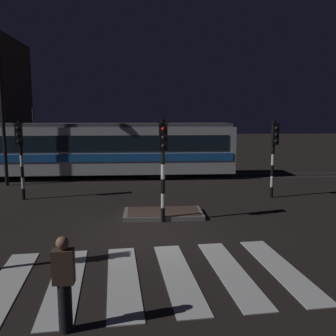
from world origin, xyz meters
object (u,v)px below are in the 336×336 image
at_px(traffic_light_corner_far_left, 20,148).
at_px(tram, 81,149).
at_px(traffic_light_median_centre, 163,155).
at_px(pedestrian_waiting_at_kerb, 64,283).
at_px(traffic_light_corner_far_right, 274,148).

distance_m(traffic_light_corner_far_left, tram, 5.81).
distance_m(traffic_light_median_centre, pedestrian_waiting_at_kerb, 6.75).
xyz_separation_m(traffic_light_corner_far_right, tram, (-9.45, 5.92, -0.54)).
bearing_deg(tram, traffic_light_median_centre, -65.29).
bearing_deg(traffic_light_median_centre, traffic_light_corner_far_right, 33.70).
bearing_deg(pedestrian_waiting_at_kerb, traffic_light_corner_far_right, 53.38).
bearing_deg(traffic_light_median_centre, tram, 114.71).
relative_size(traffic_light_corner_far_left, tram, 0.19).
bearing_deg(traffic_light_corner_far_left, pedestrian_waiting_at_kerb, -68.66).
bearing_deg(traffic_light_corner_far_left, tram, 73.02).
relative_size(traffic_light_corner_far_left, traffic_light_corner_far_right, 1.00).
xyz_separation_m(traffic_light_corner_far_right, traffic_light_median_centre, (-5.14, -3.43, 0.07)).
xyz_separation_m(traffic_light_corner_far_left, traffic_light_median_centre, (5.99, -3.82, 0.06)).
height_order(traffic_light_corner_far_left, traffic_light_median_centre, traffic_light_median_centre).
height_order(traffic_light_corner_far_left, pedestrian_waiting_at_kerb, traffic_light_corner_far_left).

